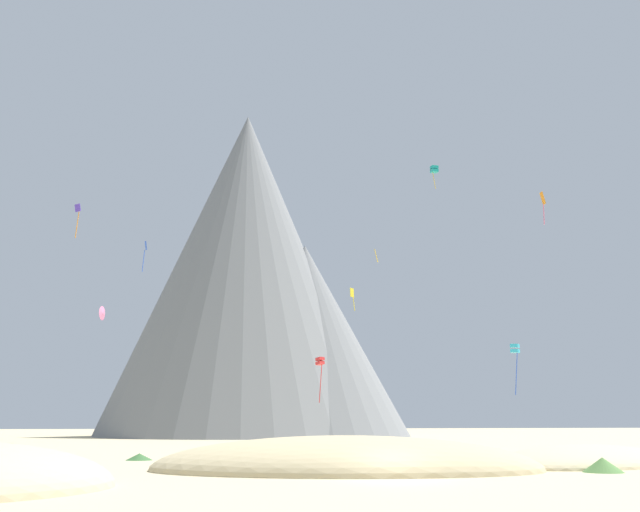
# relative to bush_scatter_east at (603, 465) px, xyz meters

# --- Properties ---
(ground_plane) EXTENTS (400.00, 400.00, 0.00)m
(ground_plane) POSITION_rel_bush_scatter_east_xyz_m (-11.70, -3.06, -0.37)
(ground_plane) COLOR #CCBA8E
(dune_foreground_right) EXTENTS (22.59, 15.14, 3.60)m
(dune_foreground_right) POSITION_rel_bush_scatter_east_xyz_m (-12.60, 3.58, -0.37)
(dune_foreground_right) COLOR #C6B284
(dune_foreground_right) RESTS_ON ground_plane
(dune_midground) EXTENTS (17.35, 15.35, 2.31)m
(dune_midground) POSITION_rel_bush_scatter_east_xyz_m (2.70, 6.26, -0.37)
(dune_midground) COLOR beige
(dune_midground) RESTS_ON ground_plane
(bush_scatter_east) EXTENTS (2.49, 2.49, 0.74)m
(bush_scatter_east) POSITION_rel_bush_scatter_east_xyz_m (0.00, 0.00, 0.00)
(bush_scatter_east) COLOR #568442
(bush_scatter_east) RESTS_ON ground_plane
(bush_near_right) EXTENTS (2.28, 2.28, 0.94)m
(bush_near_right) POSITION_rel_bush_scatter_east_xyz_m (3.41, 8.98, 0.10)
(bush_near_right) COLOR #386633
(bush_near_right) RESTS_ON ground_plane
(bush_near_left) EXTENTS (2.49, 2.49, 0.44)m
(bush_near_left) POSITION_rel_bush_scatter_east_xyz_m (-23.96, 15.74, -0.15)
(bush_near_left) COLOR #386633
(bush_near_left) RESTS_ON ground_plane
(rock_massif) EXTENTS (60.23, 53.66, 57.43)m
(rock_massif) POSITION_rel_bush_scatter_east_xyz_m (-9.27, 88.17, 24.60)
(rock_massif) COLOR slate
(rock_massif) RESTS_ON ground_plane
(kite_indigo_mid) EXTENTS (0.75, 0.67, 3.72)m
(kite_indigo_mid) POSITION_rel_bush_scatter_east_xyz_m (-33.29, 40.88, 23.45)
(kite_indigo_mid) COLOR #5138B2
(kite_blue_mid) EXTENTS (0.49, 0.84, 3.89)m
(kite_blue_mid) POSITION_rel_bush_scatter_east_xyz_m (-26.94, 51.95, 22.35)
(kite_blue_mid) COLOR blue
(kite_teal_high) EXTENTS (0.95, 0.97, 3.28)m
(kite_teal_high) POSITION_rel_bush_scatter_east_xyz_m (10.62, 52.95, 35.45)
(kite_teal_high) COLOR teal
(kite_cyan_low) EXTENTS (1.13, 1.12, 5.14)m
(kite_cyan_low) POSITION_rel_bush_scatter_east_xyz_m (11.77, 34.04, 9.24)
(kite_cyan_low) COLOR #33BCDB
(kite_red_low) EXTENTS (1.00, 1.02, 4.84)m
(kite_red_low) POSITION_rel_bush_scatter_east_xyz_m (-7.23, 41.31, 8.23)
(kite_red_low) COLOR red
(kite_orange_mid) EXTENTS (0.39, 0.57, 3.05)m
(kite_orange_mid) POSITION_rel_bush_scatter_east_xyz_m (9.79, 22.36, 21.36)
(kite_orange_mid) COLOR orange
(kite_yellow_mid) EXTENTS (0.64, 0.54, 2.83)m
(kite_yellow_mid) POSITION_rel_bush_scatter_east_xyz_m (-2.04, 48.22, 16.92)
(kite_yellow_mid) COLOR yellow
(kite_gold_mid) EXTENTS (0.67, 0.87, 1.49)m
(kite_gold_mid) POSITION_rel_bush_scatter_east_xyz_m (-1.12, 40.10, 20.00)
(kite_gold_mid) COLOR gold
(kite_pink_mid) EXTENTS (0.80, 1.77, 1.77)m
(kite_pink_mid) POSITION_rel_bush_scatter_east_xyz_m (-31.91, 56.43, 15.15)
(kite_pink_mid) COLOR pink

